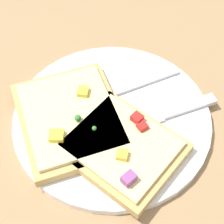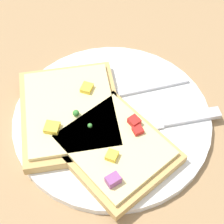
# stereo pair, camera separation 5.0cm
# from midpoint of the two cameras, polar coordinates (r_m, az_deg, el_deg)

# --- Properties ---
(ground_plane) EXTENTS (4.00, 4.00, 0.00)m
(ground_plane) POSITION_cam_midpoint_polar(r_m,az_deg,el_deg) (0.52, -2.76, -1.63)
(ground_plane) COLOR #9E7A51
(plate) EXTENTS (0.27, 0.27, 0.01)m
(plate) POSITION_cam_midpoint_polar(r_m,az_deg,el_deg) (0.51, -2.78, -1.25)
(plate) COLOR white
(plate) RESTS_ON ground
(fork) EXTENTS (0.20, 0.14, 0.01)m
(fork) POSITION_cam_midpoint_polar(r_m,az_deg,el_deg) (0.53, -4.64, 2.21)
(fork) COLOR #B7B7BC
(fork) RESTS_ON plate
(knife) EXTENTS (0.18, 0.14, 0.01)m
(knife) POSITION_cam_midpoint_polar(r_m,az_deg,el_deg) (0.51, 3.99, -0.98)
(knife) COLOR #B7B7BC
(knife) RESTS_ON plate
(pizza_slice_main) EXTENTS (0.20, 0.21, 0.03)m
(pizza_slice_main) POSITION_cam_midpoint_polar(r_m,az_deg,el_deg) (0.50, -9.17, -1.02)
(pizza_slice_main) COLOR tan
(pizza_slice_main) RESTS_ON plate
(pizza_slice_corner) EXTENTS (0.13, 0.15, 0.03)m
(pizza_slice_corner) POSITION_cam_midpoint_polar(r_m,az_deg,el_deg) (0.47, -1.50, -5.66)
(pizza_slice_corner) COLOR tan
(pizza_slice_corner) RESTS_ON plate
(crumb_scatter) EXTENTS (0.07, 0.08, 0.01)m
(crumb_scatter) POSITION_cam_midpoint_polar(r_m,az_deg,el_deg) (0.48, -1.90, -4.52)
(crumb_scatter) COLOR tan
(crumb_scatter) RESTS_ON plate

